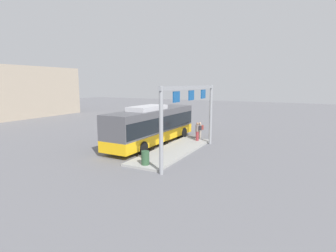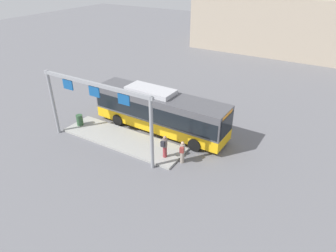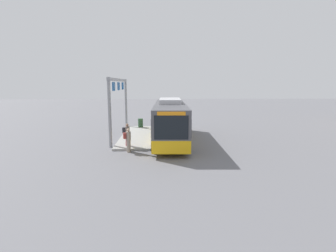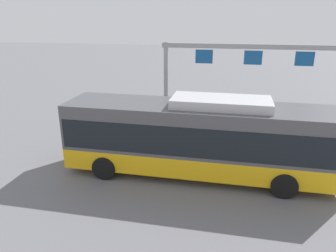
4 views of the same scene
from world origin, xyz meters
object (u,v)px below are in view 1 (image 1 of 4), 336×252
at_px(person_boarding, 200,130).
at_px(person_waiting_near, 198,131).
at_px(bus_main, 153,124).
at_px(trash_bin, 145,158).

distance_m(person_boarding, person_waiting_near, 1.28).
relative_size(person_boarding, person_waiting_near, 1.00).
relative_size(bus_main, person_waiting_near, 6.76).
xyz_separation_m(bus_main, person_waiting_near, (2.46, -3.28, -0.76)).
distance_m(person_waiting_near, trash_bin, 8.47).
xyz_separation_m(bus_main, trash_bin, (-6.00, -2.94, -1.20)).
height_order(person_waiting_near, trash_bin, person_waiting_near).
height_order(person_boarding, person_waiting_near, person_waiting_near).
relative_size(bus_main, trash_bin, 12.55).
xyz_separation_m(person_boarding, person_waiting_near, (-1.25, -0.23, 0.16)).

